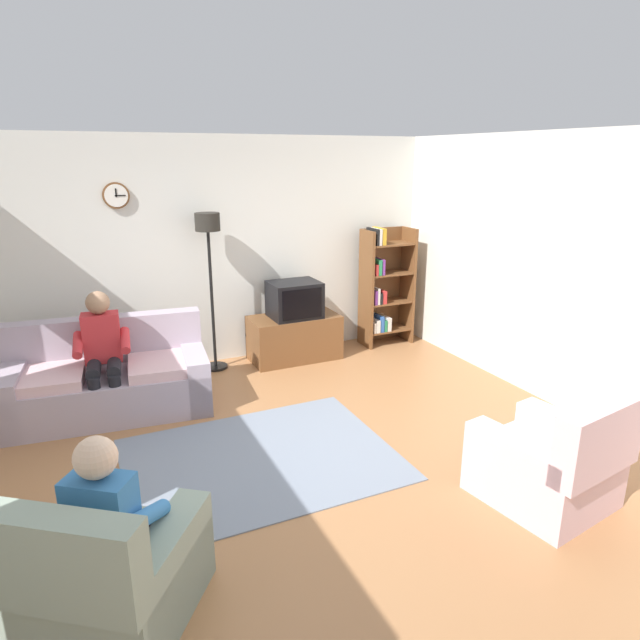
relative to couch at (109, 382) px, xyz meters
name	(u,v)px	position (x,y,z in m)	size (l,w,h in m)	color
ground_plane	(298,460)	(1.34, -1.65, -0.31)	(12.00, 12.00, 0.00)	#9E6B42
back_wall_assembly	(211,252)	(1.34, 1.01, 1.04)	(6.20, 0.17, 2.70)	silver
right_wall	(565,273)	(4.20, -1.65, 1.04)	(0.12, 5.80, 2.70)	silver
couch	(109,382)	(0.00, 0.00, 0.00)	(1.98, 1.08, 0.90)	#A899A8
tv_stand	(294,337)	(2.23, 0.60, -0.04)	(1.10, 0.56, 0.55)	brown
tv	(295,300)	(2.23, 0.58, 0.46)	(0.60, 0.49, 0.44)	black
bookshelf	(383,287)	(3.55, 0.68, 0.47)	(0.68, 0.36, 1.58)	brown
floor_lamp	(209,249)	(1.25, 0.70, 1.14)	(0.28, 0.28, 1.85)	black
armchair_near_window	(111,576)	(-0.21, -2.76, -0.02)	(1.16, 1.18, 0.90)	gray
armchair_near_bookshelf	(549,466)	(2.79, -2.94, -0.02)	(0.93, 0.99, 0.90)	beige
area_rug	(261,459)	(1.06, -1.51, -0.31)	(2.20, 1.70, 0.01)	slate
person_on_couch	(102,349)	(-0.02, -0.11, 0.39)	(0.54, 0.57, 1.24)	red
person_in_left_armchair	(114,516)	(-0.16, -2.69, 0.29)	(0.62, 0.64, 1.12)	#3372B2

